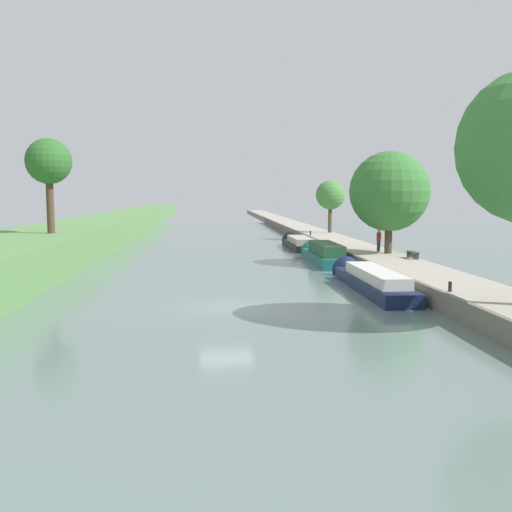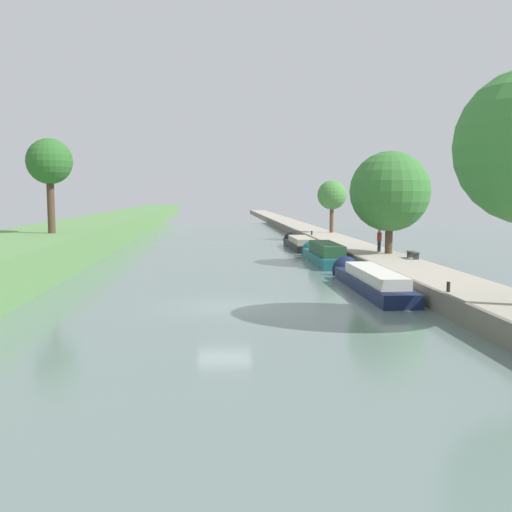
{
  "view_description": "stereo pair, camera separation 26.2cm",
  "coord_description": "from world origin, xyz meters",
  "px_view_note": "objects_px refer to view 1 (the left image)",
  "views": [
    {
      "loc": [
        -0.76,
        -26.92,
        5.24
      ],
      "look_at": [
        2.42,
        12.96,
        1.0
      ],
      "focal_mm": 41.09,
      "sensor_mm": 36.0,
      "label": 1
    },
    {
      "loc": [
        -0.5,
        -26.94,
        5.24
      ],
      "look_at": [
        2.42,
        12.96,
        1.0
      ],
      "focal_mm": 41.09,
      "sensor_mm": 36.0,
      "label": 2
    }
  ],
  "objects_px": {
    "narrowboat_navy": "(370,280)",
    "person_walking": "(379,240)",
    "mooring_bollard_far": "(310,233)",
    "park_bench": "(413,253)",
    "narrowboat_black": "(298,243)",
    "narrowboat_teal": "(323,254)",
    "mooring_bollard_near": "(450,287)"
  },
  "relations": [
    {
      "from": "narrowboat_navy",
      "to": "person_walking",
      "type": "relative_size",
      "value": 7.06
    },
    {
      "from": "mooring_bollard_far",
      "to": "park_bench",
      "type": "relative_size",
      "value": 0.3
    },
    {
      "from": "narrowboat_black",
      "to": "mooring_bollard_far",
      "type": "distance_m",
      "value": 4.96
    },
    {
      "from": "person_walking",
      "to": "narrowboat_black",
      "type": "bearing_deg",
      "value": 106.63
    },
    {
      "from": "narrowboat_teal",
      "to": "park_bench",
      "type": "bearing_deg",
      "value": -50.51
    },
    {
      "from": "narrowboat_teal",
      "to": "mooring_bollard_near",
      "type": "distance_m",
      "value": 19.35
    },
    {
      "from": "narrowboat_teal",
      "to": "mooring_bollard_far",
      "type": "xyz_separation_m",
      "value": [
        1.93,
        16.91,
        0.51
      ]
    },
    {
      "from": "mooring_bollard_far",
      "to": "park_bench",
      "type": "xyz_separation_m",
      "value": [
        2.99,
        -22.89,
        0.12
      ]
    },
    {
      "from": "narrowboat_navy",
      "to": "person_walking",
      "type": "bearing_deg",
      "value": 71.41
    },
    {
      "from": "narrowboat_black",
      "to": "person_walking",
      "type": "xyz_separation_m",
      "value": [
        4.05,
        -13.57,
        1.34
      ]
    },
    {
      "from": "narrowboat_teal",
      "to": "mooring_bollard_near",
      "type": "height_order",
      "value": "narrowboat_teal"
    },
    {
      "from": "narrowboat_navy",
      "to": "person_walking",
      "type": "height_order",
      "value": "person_walking"
    },
    {
      "from": "narrowboat_teal",
      "to": "narrowboat_black",
      "type": "bearing_deg",
      "value": 90.26
    },
    {
      "from": "narrowboat_teal",
      "to": "narrowboat_black",
      "type": "xyz_separation_m",
      "value": [
        -0.06,
        12.42,
        -0.18
      ]
    },
    {
      "from": "narrowboat_black",
      "to": "mooring_bollard_near",
      "type": "distance_m",
      "value": 31.73
    },
    {
      "from": "person_walking",
      "to": "park_bench",
      "type": "relative_size",
      "value": 1.11
    },
    {
      "from": "narrowboat_teal",
      "to": "mooring_bollard_far",
      "type": "height_order",
      "value": "narrowboat_teal"
    },
    {
      "from": "narrowboat_teal",
      "to": "park_bench",
      "type": "xyz_separation_m",
      "value": [
        4.93,
        -5.98,
        0.63
      ]
    },
    {
      "from": "narrowboat_navy",
      "to": "mooring_bollard_far",
      "type": "relative_size",
      "value": 26.06
    },
    {
      "from": "park_bench",
      "to": "mooring_bollard_near",
      "type": "bearing_deg",
      "value": -102.72
    },
    {
      "from": "mooring_bollard_far",
      "to": "park_bench",
      "type": "height_order",
      "value": "park_bench"
    },
    {
      "from": "person_walking",
      "to": "narrowboat_teal",
      "type": "bearing_deg",
      "value": 163.94
    },
    {
      "from": "narrowboat_black",
      "to": "mooring_bollard_near",
      "type": "height_order",
      "value": "mooring_bollard_near"
    },
    {
      "from": "narrowboat_teal",
      "to": "person_walking",
      "type": "distance_m",
      "value": 4.32
    },
    {
      "from": "narrowboat_teal",
      "to": "person_walking",
      "type": "height_order",
      "value": "person_walking"
    },
    {
      "from": "narrowboat_navy",
      "to": "narrowboat_teal",
      "type": "xyz_separation_m",
      "value": [
        -0.12,
        12.69,
        0.12
      ]
    },
    {
      "from": "narrowboat_teal",
      "to": "narrowboat_black",
      "type": "height_order",
      "value": "narrowboat_teal"
    },
    {
      "from": "park_bench",
      "to": "narrowboat_teal",
      "type": "bearing_deg",
      "value": 129.49
    },
    {
      "from": "narrowboat_navy",
      "to": "narrowboat_teal",
      "type": "distance_m",
      "value": 12.69
    },
    {
      "from": "narrowboat_black",
      "to": "person_walking",
      "type": "bearing_deg",
      "value": -73.37
    },
    {
      "from": "narrowboat_black",
      "to": "park_bench",
      "type": "bearing_deg",
      "value": -74.84
    },
    {
      "from": "person_walking",
      "to": "mooring_bollard_near",
      "type": "height_order",
      "value": "person_walking"
    }
  ]
}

